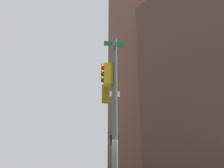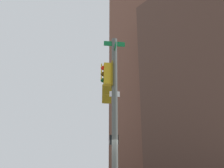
{
  "view_description": "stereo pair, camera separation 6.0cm",
  "coord_description": "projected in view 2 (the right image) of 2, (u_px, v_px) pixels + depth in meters",
  "views": [
    {
      "loc": [
        6.32,
        7.73,
        1.5
      ],
      "look_at": [
        -0.2,
        -0.34,
        5.25
      ],
      "focal_mm": 36.37,
      "sensor_mm": 36.0,
      "label": 1
    },
    {
      "loc": [
        6.27,
        7.76,
        1.5
      ],
      "look_at": [
        -0.2,
        -0.34,
        5.25
      ],
      "focal_mm": 36.37,
      "sensor_mm": 36.0,
      "label": 2
    }
  ],
  "objects": [
    {
      "name": "signal_pole_assembly",
      "position": [
        111.0,
        96.0,
        10.9
      ],
      "size": [
        3.05,
        4.45,
        7.2
      ],
      "rotation": [
        0.0,
        0.0,
        4.17
      ],
      "color": "#4C514C",
      "rests_on": "ground_plane"
    },
    {
      "name": "building_brick_nearside",
      "position": [
        171.0,
        59.0,
        56.9
      ],
      "size": [
        22.9,
        20.8,
        53.63
      ],
      "primitive_type": "cube",
      "color": "brown",
      "rests_on": "ground_plane"
    },
    {
      "name": "building_brick_midblock",
      "position": [
        210.0,
        79.0,
        40.6
      ],
      "size": [
        18.21,
        17.22,
        32.39
      ],
      "primitive_type": "cube",
      "color": "#4C3328",
      "rests_on": "ground_plane"
    }
  ]
}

